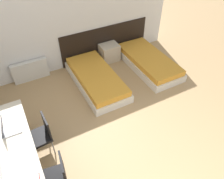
% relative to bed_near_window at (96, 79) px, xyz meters
% --- Properties ---
extents(wall_back, '(5.50, 0.05, 2.70)m').
position_rel_bed_near_window_xyz_m(wall_back, '(-0.04, 1.08, 1.19)').
color(wall_back, white).
rests_on(wall_back, ground_plane).
extents(headboard_panel, '(2.63, 0.03, 0.93)m').
position_rel_bed_near_window_xyz_m(headboard_panel, '(0.79, 1.04, 0.30)').
color(headboard_panel, black).
rests_on(headboard_panel, ground_plane).
extents(bed_near_window, '(0.95, 2.02, 0.34)m').
position_rel_bed_near_window_xyz_m(bed_near_window, '(0.00, 0.00, 0.00)').
color(bed_near_window, silver).
rests_on(bed_near_window, ground_plane).
extents(bed_near_door, '(0.95, 2.02, 0.34)m').
position_rel_bed_near_window_xyz_m(bed_near_door, '(1.58, 0.00, 0.00)').
color(bed_near_door, silver).
rests_on(bed_near_door, ground_plane).
extents(nightstand, '(0.52, 0.41, 0.48)m').
position_rel_bed_near_window_xyz_m(nightstand, '(0.79, 0.81, 0.08)').
color(nightstand, beige).
rests_on(nightstand, ground_plane).
extents(radiator, '(0.89, 0.12, 0.53)m').
position_rel_bed_near_window_xyz_m(radiator, '(-1.38, 0.96, 0.10)').
color(radiator, silver).
rests_on(radiator, ground_plane).
extents(desk, '(0.50, 2.41, 0.72)m').
position_rel_bed_near_window_xyz_m(desk, '(-2.04, -1.71, 0.42)').
color(desk, beige).
rests_on(desk, ground_plane).
extents(chair_near_laptop, '(0.42, 0.42, 0.83)m').
position_rel_bed_near_window_xyz_m(chair_near_laptop, '(-1.65, -1.28, 0.31)').
color(chair_near_laptop, black).
rests_on(chair_near_laptop, ground_plane).
extents(chair_near_notebook, '(0.45, 0.45, 0.83)m').
position_rel_bed_near_window_xyz_m(chair_near_notebook, '(-1.65, -2.15, 0.31)').
color(chair_near_notebook, black).
rests_on(chair_near_notebook, ground_plane).
extents(laptop, '(0.31, 0.24, 0.31)m').
position_rel_bed_near_window_xyz_m(laptop, '(-2.09, -1.20, 0.63)').
color(laptop, silver).
rests_on(laptop, desk).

